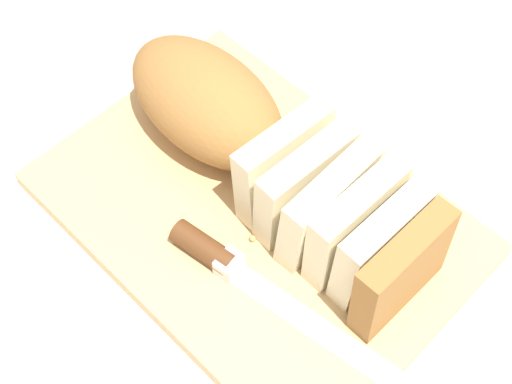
# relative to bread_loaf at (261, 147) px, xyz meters

# --- Properties ---
(ground_plane) EXTENTS (3.00, 3.00, 0.00)m
(ground_plane) POSITION_rel_bread_loaf_xyz_m (0.02, -0.03, -0.07)
(ground_plane) COLOR beige
(cutting_board) EXTENTS (0.40, 0.29, 0.02)m
(cutting_board) POSITION_rel_bread_loaf_xyz_m (0.02, -0.03, -0.06)
(cutting_board) COLOR tan
(cutting_board) RESTS_ON ground_plane
(bread_loaf) EXTENTS (0.36, 0.12, 0.10)m
(bread_loaf) POSITION_rel_bread_loaf_xyz_m (0.00, 0.00, 0.00)
(bread_loaf) COLOR #996633
(bread_loaf) RESTS_ON cutting_board
(bread_knife) EXTENTS (0.28, 0.06, 0.02)m
(bread_knife) POSITION_rel_bread_loaf_xyz_m (0.06, -0.09, -0.04)
(bread_knife) COLOR silver
(bread_knife) RESTS_ON cutting_board
(crumb_near_knife) EXTENTS (0.00, 0.00, 0.00)m
(crumb_near_knife) POSITION_rel_bread_loaf_xyz_m (0.01, 0.03, -0.05)
(crumb_near_knife) COLOR tan
(crumb_near_knife) RESTS_ON cutting_board
(crumb_near_loaf) EXTENTS (0.01, 0.01, 0.01)m
(crumb_near_loaf) POSITION_rel_bread_loaf_xyz_m (0.05, -0.06, -0.04)
(crumb_near_loaf) COLOR tan
(crumb_near_loaf) RESTS_ON cutting_board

